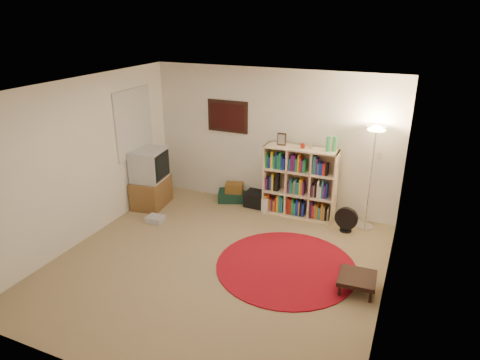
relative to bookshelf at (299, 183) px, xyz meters
The scene contains 12 objects.
room 2.17m from the bookshelf, 108.36° to the right, with size 4.54×4.54×2.54m.
bookshelf is the anchor object (origin of this frame).
floor_lamp 1.45m from the bookshelf, ahead, with size 0.38×0.38×1.75m.
floor_fan 1.02m from the bookshelf, 17.35° to the right, with size 0.38×0.22×0.43m.
tv_stand 2.69m from the bookshelf, 165.46° to the right, with size 0.61×0.80×1.08m.
dvd_box 2.54m from the bookshelf, 150.37° to the right, with size 0.31×0.26×0.10m.
suitcase 1.39m from the bookshelf, behind, with size 0.68×0.56×0.19m.
wicker_basket 1.30m from the bookshelf, behind, with size 0.37×0.31×0.18m.
duffel_bag 0.93m from the bookshelf, behind, with size 0.41×0.34×0.28m.
paper_towel 0.75m from the bookshelf, 164.89° to the right, with size 0.16×0.16×0.27m.
red_rug 1.81m from the bookshelf, 78.75° to the right, with size 1.99×1.99×0.02m.
side_table 2.31m from the bookshelf, 54.07° to the right, with size 0.50×0.50×0.22m.
Camera 1 is at (2.39, -4.68, 3.38)m, focal length 32.00 mm.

